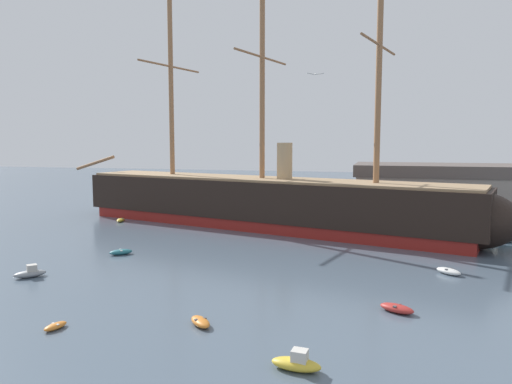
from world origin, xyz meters
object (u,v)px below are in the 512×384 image
Objects in this scene: motorboat_mid_left at (30,273)px; seagull_in_flight at (315,74)px; tall_ship at (262,201)px; dinghy_alongside_bow at (121,252)px; motorboat_foreground_right at (297,363)px; motorboat_far_right at (502,238)px; dinghy_near_centre at (200,322)px; motorboat_distant_centre at (299,217)px; dinghy_foreground_left at (55,326)px; dinghy_mid_right at (397,308)px; dinghy_far_left at (121,220)px; dinghy_alongside_stern at (449,271)px.

seagull_in_flight reaches higher than motorboat_mid_left.
tall_ship reaches higher than motorboat_mid_left.
tall_ship is 27.52× the size of dinghy_alongside_bow.
motorboat_far_right reaches higher than motorboat_foreground_right.
motorboat_distant_centre reaches higher than dinghy_near_centre.
motorboat_distant_centre is at bearing 101.64° from seagull_in_flight.
seagull_in_flight reaches higher than dinghy_alongside_bow.
motorboat_far_right is at bearing 47.49° from dinghy_foreground_left.
dinghy_near_centre is 0.82× the size of dinghy_mid_right.
motorboat_distant_centre reaches higher than motorboat_mid_left.
tall_ship is 17.54× the size of motorboat_far_right.
dinghy_foreground_left is 0.75× the size of dinghy_far_left.
dinghy_near_centre is 15.16m from dinghy_mid_right.
dinghy_near_centre is 0.88× the size of dinghy_alongside_bow.
dinghy_alongside_bow is at bearing -58.90° from dinghy_far_left.
dinghy_alongside_stern is (24.63, -20.74, -3.73)m from tall_ship.
dinghy_mid_right is 2.28× the size of seagull_in_flight.
dinghy_alongside_stern is (39.59, 11.86, -0.12)m from motorboat_mid_left.
motorboat_foreground_right reaches higher than dinghy_foreground_left.
motorboat_mid_left is (-11.03, 10.45, 0.22)m from dinghy_foreground_left.
motorboat_mid_left is at bearing -179.97° from seagull_in_flight.
dinghy_alongside_bow is at bearing 71.82° from motorboat_mid_left.
dinghy_alongside_stern reaches higher than dinghy_far_left.
dinghy_near_centre is at bearing -134.51° from seagull_in_flight.
dinghy_mid_right is 53.98m from dinghy_far_left.
motorboat_distant_centre is at bearing 124.84° from dinghy_alongside_stern.
motorboat_distant_centre is 45.63m from seagull_in_flight.
motorboat_foreground_right reaches higher than dinghy_near_centre.
dinghy_alongside_stern is at bearing 16.67° from motorboat_mid_left.
tall_ship is at bearing -116.76° from motorboat_distant_centre.
dinghy_near_centre is 0.89× the size of dinghy_alongside_stern.
motorboat_far_right reaches higher than dinghy_alongside_stern.
dinghy_mid_right is 1.14× the size of dinghy_far_left.
dinghy_far_left is (-43.38, 32.12, -0.04)m from dinghy_mid_right.
dinghy_far_left is (-37.57, 43.44, -0.15)m from motorboat_foreground_right.
seagull_in_flight reaches higher than dinghy_far_left.
motorboat_mid_left is (-14.97, -32.60, -3.61)m from tall_ship.
dinghy_near_centre is 0.56× the size of motorboat_far_right.
motorboat_distant_centre is (28.25, 9.63, 0.18)m from dinghy_far_left.
seagull_in_flight reaches higher than dinghy_alongside_stern.
dinghy_alongside_stern is at bearing -55.16° from motorboat_distant_centre.
dinghy_far_left is at bearing -177.28° from tall_ship.
dinghy_far_left is at bearing 143.48° from dinghy_mid_right.
seagull_in_flight is (-0.86, 12.00, 18.03)m from motorboat_foreground_right.
motorboat_mid_left is at bearing 157.25° from motorboat_foreground_right.
dinghy_alongside_bow is (-11.45, -21.89, -3.73)m from tall_ship.
dinghy_far_left is (-20.04, 41.91, 0.07)m from dinghy_foreground_left.
dinghy_far_left is (-48.60, 19.60, -0.02)m from dinghy_alongside_stern.
dinghy_alongside_stern is (36.08, 1.15, -0.00)m from dinghy_alongside_bow.
dinghy_alongside_stern is (18.92, 19.00, 0.03)m from dinghy_near_centre.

